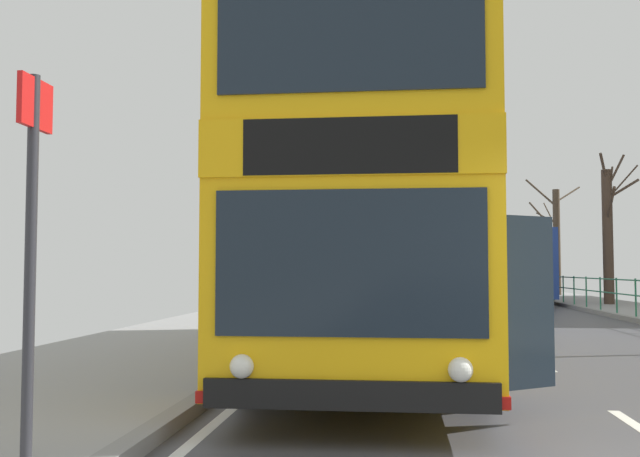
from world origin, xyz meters
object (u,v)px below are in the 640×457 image
Objects in this scene: bare_tree_far_00 at (556,239)px; bare_tree_far_01 at (608,230)px; double_decker_bus_main at (373,211)px; bus_stop_sign_near at (32,222)px; background_bus_far_lane at (506,264)px.

bare_tree_far_01 is (-0.19, -9.75, -0.09)m from bare_tree_far_00.
double_decker_bus_main is 1.85× the size of bare_tree_far_01.
bare_tree_far_00 is at bearing 71.94° from bus_stop_sign_near.
bus_stop_sign_near is (-2.20, -6.23, -0.57)m from double_decker_bus_main.
bare_tree_far_00 is at bearing 72.25° from double_decker_bus_main.
background_bus_far_lane is at bearing 125.29° from bare_tree_far_01.
double_decker_bus_main is at bearing -103.65° from background_bus_far_lane.
bus_stop_sign_near is 0.45× the size of bare_tree_far_00.
bare_tree_far_01 is at bearing 63.86° from double_decker_bus_main.
bus_stop_sign_near is at bearing -109.40° from double_decker_bus_main.
double_decker_bus_main is at bearing 70.60° from bus_stop_sign_near.
double_decker_bus_main is at bearing -107.75° from bare_tree_far_00.
background_bus_far_lane is 28.92m from bus_stop_sign_near.
bare_tree_far_00 is (10.83, 33.20, 1.24)m from bus_stop_sign_near.
double_decker_bus_main is 28.32m from bare_tree_far_00.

